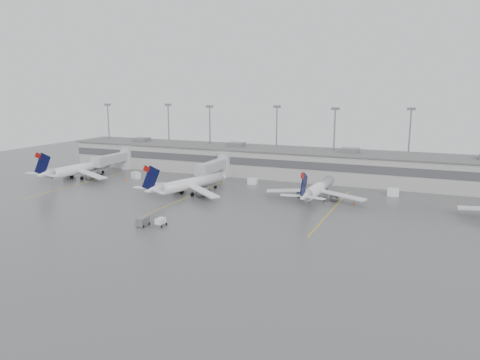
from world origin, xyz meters
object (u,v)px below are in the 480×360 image
at_px(jet_far_left, 77,169).
at_px(jet_mid_left, 188,184).
at_px(jet_mid_right, 317,189).
at_px(baggage_tug, 161,223).

relative_size(jet_far_left, jet_mid_left, 1.08).
distance_m(jet_mid_right, baggage_tug, 39.91).
height_order(jet_far_left, jet_mid_left, jet_far_left).
xyz_separation_m(jet_far_left, baggage_tug, (47.71, -30.77, -2.34)).
distance_m(jet_far_left, jet_mid_left, 39.94).
bearing_deg(jet_mid_left, jet_far_left, -170.30).
relative_size(jet_mid_left, jet_mid_right, 1.02).
bearing_deg(jet_mid_right, jet_mid_left, -164.16).
bearing_deg(baggage_tug, jet_far_left, 145.88).
relative_size(jet_far_left, jet_mid_right, 1.10).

